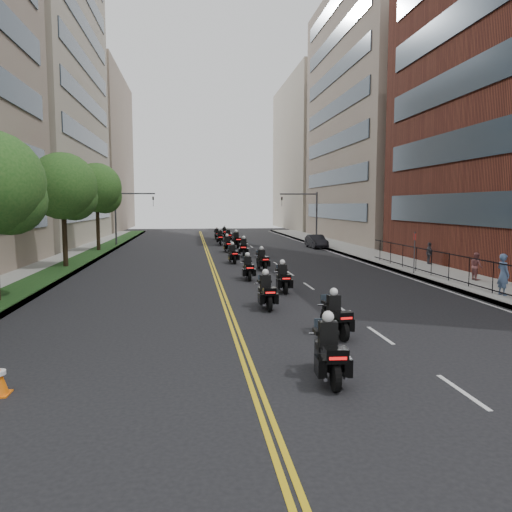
{
  "coord_description": "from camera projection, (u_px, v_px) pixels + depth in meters",
  "views": [
    {
      "loc": [
        -2.91,
        -10.31,
        4.26
      ],
      "look_at": [
        0.22,
        13.56,
        1.78
      ],
      "focal_mm": 35.0,
      "sensor_mm": 36.0,
      "label": 1
    }
  ],
  "objects": [
    {
      "name": "motorcycle_4",
      "position": [
        248.0,
        269.0,
        28.42
      ],
      "size": [
        0.49,
        2.12,
        1.56
      ],
      "rotation": [
        0.0,
        0.0,
        0.03
      ],
      "color": "black",
      "rests_on": "ground"
    },
    {
      "name": "building_left_mid",
      "position": [
        11.0,
        86.0,
        53.75
      ],
      "size": [
        16.11,
        28.0,
        34.0
      ],
      "color": "#A89D87",
      "rests_on": "ground"
    },
    {
      "name": "motorcycle_10",
      "position": [
        220.0,
        238.0,
        53.13
      ],
      "size": [
        0.55,
        2.38,
        1.76
      ],
      "rotation": [
        0.0,
        0.0,
        -0.01
      ],
      "color": "black",
      "rests_on": "ground"
    },
    {
      "name": "motorcycle_3",
      "position": [
        283.0,
        279.0,
        24.39
      ],
      "size": [
        0.49,
        2.15,
        1.59
      ],
      "rotation": [
        0.0,
        0.0,
        0.01
      ],
      "color": "black",
      "rests_on": "ground"
    },
    {
      "name": "motorcycle_6",
      "position": [
        233.0,
        255.0,
        36.4
      ],
      "size": [
        0.63,
        2.12,
        1.57
      ],
      "rotation": [
        0.0,
        0.0,
        0.12
      ],
      "color": "black",
      "rests_on": "ground"
    },
    {
      "name": "motorcycle_2",
      "position": [
        266.0,
        293.0,
        20.53
      ],
      "size": [
        0.52,
        2.2,
        1.62
      ],
      "rotation": [
        0.0,
        0.0,
        0.04
      ],
      "color": "black",
      "rests_on": "ground"
    },
    {
      "name": "parked_sedan",
      "position": [
        316.0,
        241.0,
        49.32
      ],
      "size": [
        1.54,
        4.02,
        1.31
      ],
      "primitive_type": "imported",
      "rotation": [
        0.0,
        0.0,
        0.04
      ],
      "color": "black",
      "rests_on": "ground"
    },
    {
      "name": "motorcycle_0",
      "position": [
        329.0,
        354.0,
        12.06
      ],
      "size": [
        0.57,
        2.3,
        1.69
      ],
      "rotation": [
        0.0,
        0.0,
        -0.06
      ],
      "color": "black",
      "rests_on": "ground"
    },
    {
      "name": "motorcycle_13",
      "position": [
        224.0,
        233.0,
        65.43
      ],
      "size": [
        0.5,
        2.12,
        1.56
      ],
      "rotation": [
        0.0,
        0.0,
        0.03
      ],
      "color": "black",
      "rests_on": "ground"
    },
    {
      "name": "sidewalk_right",
      "position": [
        393.0,
        261.0,
        37.18
      ],
      "size": [
        4.0,
        90.0,
        0.15
      ],
      "primitive_type": "cube",
      "color": "gray",
      "rests_on": "ground"
    },
    {
      "name": "motorcycle_7",
      "position": [
        244.0,
        249.0,
        40.92
      ],
      "size": [
        0.69,
        2.33,
        1.72
      ],
      "rotation": [
        0.0,
        0.0,
        -0.12
      ],
      "color": "black",
      "rests_on": "ground"
    },
    {
      "name": "motorcycle_12",
      "position": [
        217.0,
        235.0,
        61.18
      ],
      "size": [
        0.61,
        2.07,
        1.53
      ],
      "rotation": [
        0.0,
        0.0,
        0.12
      ],
      "color": "black",
      "rests_on": "ground"
    },
    {
      "name": "grass_strip",
      "position": [
        70.0,
        265.0,
        34.18
      ],
      "size": [
        2.0,
        90.0,
        0.04
      ],
      "primitive_type": "cube",
      "color": "#133613",
      "rests_on": "sidewalk_left"
    },
    {
      "name": "motorcycle_1",
      "position": [
        335.0,
        317.0,
        16.17
      ],
      "size": [
        0.63,
        2.12,
        1.57
      ],
      "rotation": [
        0.0,
        0.0,
        0.13
      ],
      "color": "black",
      "rests_on": "ground"
    },
    {
      "name": "traffic_signal_right",
      "position": [
        308.0,
        210.0,
        53.26
      ],
      "size": [
        4.09,
        0.2,
        5.6
      ],
      "color": "#3F3F44",
      "rests_on": "ground"
    },
    {
      "name": "motorcycle_9",
      "position": [
        236.0,
        241.0,
        49.46
      ],
      "size": [
        0.74,
        2.43,
        1.8
      ],
      "rotation": [
        0.0,
        0.0,
        0.14
      ],
      "color": "black",
      "rests_on": "ground"
    },
    {
      "name": "building_left_far",
      "position": [
        75.0,
        153.0,
        83.75
      ],
      "size": [
        16.0,
        28.0,
        26.0
      ],
      "primitive_type": "cube",
      "color": "gray",
      "rests_on": "ground"
    },
    {
      "name": "motorcycle_8",
      "position": [
        227.0,
        245.0,
        44.92
      ],
      "size": [
        0.63,
        2.25,
        1.66
      ],
      "rotation": [
        0.0,
        0.0,
        0.1
      ],
      "color": "black",
      "rests_on": "ground"
    },
    {
      "name": "pedestrian_b",
      "position": [
        476.0,
        266.0,
        27.36
      ],
      "size": [
        0.58,
        0.74,
        1.52
      ],
      "primitive_type": "imported",
      "rotation": [
        0.0,
        0.0,
        1.56
      ],
      "color": "#894B4B",
      "rests_on": "sidewalk_right"
    },
    {
      "name": "motorcycle_11",
      "position": [
        228.0,
        236.0,
        57.4
      ],
      "size": [
        0.58,
        2.19,
        1.61
      ],
      "rotation": [
        0.0,
        0.0,
        0.08
      ],
      "color": "black",
      "rests_on": "ground"
    },
    {
      "name": "pedestrian_c",
      "position": [
        429.0,
        253.0,
        34.61
      ],
      "size": [
        0.44,
        0.91,
        1.5
      ],
      "primitive_type": "imported",
      "rotation": [
        0.0,
        0.0,
        1.48
      ],
      "color": "#46444D",
      "rests_on": "sidewalk_right"
    },
    {
      "name": "iron_fence",
      "position": [
        481.0,
        274.0,
        24.15
      ],
      "size": [
        0.05,
        28.0,
        1.5
      ],
      "color": "black",
      "rests_on": "sidewalk_right"
    },
    {
      "name": "traffic_signal_left",
      "position": [
        125.0,
        210.0,
        50.8
      ],
      "size": [
        4.09,
        0.2,
        5.6
      ],
      "color": "#3F3F44",
      "rests_on": "ground"
    },
    {
      "name": "motorcycle_5",
      "position": [
        262.0,
        261.0,
        32.62
      ],
      "size": [
        0.63,
        2.11,
        1.56
      ],
      "rotation": [
        0.0,
        0.0,
        0.13
      ],
      "color": "black",
      "rests_on": "ground"
    },
    {
      "name": "sidewalk_left",
      "position": [
        57.0,
        266.0,
        34.09
      ],
      "size": [
        4.0,
        90.0,
        0.15
      ],
      "primitive_type": "cube",
      "color": "gray",
      "rests_on": "ground"
    },
    {
      "name": "pedestrian_a",
      "position": [
        503.0,
        274.0,
        22.71
      ],
      "size": [
        0.49,
        0.72,
        1.9
      ],
      "primitive_type": "imported",
      "rotation": [
        0.0,
        0.0,
        1.62
      ],
      "color": "slate",
      "rests_on": "sidewalk_right"
    },
    {
      "name": "ground",
      "position": [
        326.0,
        399.0,
        10.98
      ],
      "size": [
        160.0,
        160.0,
        0.0
      ],
      "primitive_type": "plane",
      "color": "black",
      "rests_on": "ground"
    },
    {
      "name": "building_right_far",
      "position": [
        327.0,
        156.0,
        89.36
      ],
      "size": [
        15.0,
        28.0,
        26.0
      ],
      "primitive_type": "cube",
      "color": "#A89D87",
      "rests_on": "ground"
    },
    {
      "name": "building_right_tan",
      "position": [
        395.0,
        115.0,
        59.56
      ],
      "size": [
        15.11,
        28.0,
        30.0
      ],
      "color": "gray",
      "rests_on": "ground"
    },
    {
      "name": "street_trees",
      "position": [
        41.0,
        189.0,
        27.38
      ],
      "size": [
        4.4,
        38.4,
        7.98
      ],
      "color": "black",
      "rests_on": "ground"
    }
  ]
}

